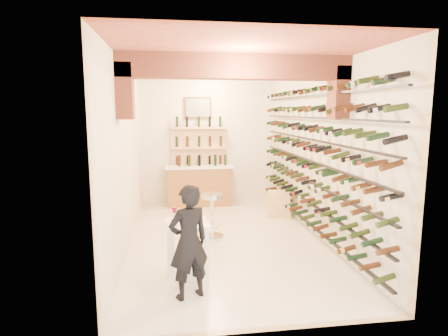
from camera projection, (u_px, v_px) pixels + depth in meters
name	position (u px, v px, depth m)	size (l,w,h in m)	color
ground	(226.00, 239.00, 6.98)	(6.00, 6.00, 0.00)	silver
room_shell	(229.00, 118.00, 6.39)	(3.52, 6.02, 3.21)	silver
wine_rack	(307.00, 156.00, 6.96)	(0.32, 5.70, 2.56)	black
back_counter	(200.00, 184.00, 9.45)	(1.70, 0.62, 1.29)	#9A632F
back_shelving	(199.00, 158.00, 9.59)	(1.40, 0.31, 2.73)	tan
tasting_table	(187.00, 233.00, 5.19)	(0.64, 0.64, 1.02)	white
white_stool	(191.00, 262.00, 5.37)	(0.34, 0.34, 0.42)	white
person	(189.00, 242.00, 4.69)	(0.54, 0.35, 1.48)	black
chrome_barstool	(212.00, 212.00, 7.01)	(0.43, 0.43, 0.84)	silver
crate_lower	(279.00, 210.00, 8.47)	(0.50, 0.35, 0.30)	#DBBE78
crate_upper	(279.00, 197.00, 8.42)	(0.48, 0.33, 0.28)	#DBBE78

